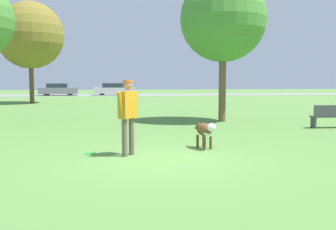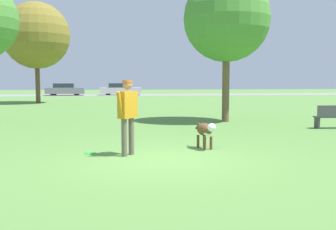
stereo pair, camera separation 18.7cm
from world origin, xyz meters
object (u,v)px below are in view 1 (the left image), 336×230
object	(u,v)px
parked_car_silver	(114,89)
park_bench	(331,116)
frisbee	(90,153)
tree_near_right	(223,19)
person	(128,111)
parked_car_grey	(58,90)
dog	(205,130)
tree_far_left	(30,35)

from	to	relation	value
parked_car_silver	park_bench	size ratio (longest dim) A/B	3.25
frisbee	tree_near_right	distance (m)	9.26
frisbee	park_bench	distance (m)	9.19
frisbee	park_bench	size ratio (longest dim) A/B	0.19
person	parked_car_grey	xyz separation A→B (m)	(-6.36, 35.42, -0.39)
tree_near_right	park_bench	distance (m)	5.69
park_bench	person	bearing A→B (deg)	32.17
frisbee	parked_car_grey	bearing A→B (deg)	98.86
person	dog	xyz separation A→B (m)	(1.96, 0.63, -0.57)
person	dog	bearing A→B (deg)	-31.73
tree_far_left	parked_car_grey	world-z (taller)	tree_far_left
park_bench	tree_near_right	bearing A→B (deg)	-36.35
person	dog	world-z (taller)	person
frisbee	tree_near_right	size ratio (longest dim) A/B	0.05
frisbee	tree_near_right	bearing A→B (deg)	52.26
tree_far_left	frisbee	bearing A→B (deg)	-75.33
tree_far_left	park_bench	size ratio (longest dim) A/B	5.20
tree_near_right	park_bench	xyz separation A→B (m)	(3.30, -2.70, -3.77)
dog	tree_far_left	size ratio (longest dim) A/B	0.13
tree_far_left	tree_near_right	world-z (taller)	tree_far_left
person	tree_near_right	bearing A→B (deg)	9.26
tree_far_left	park_bench	distance (m)	22.13
dog	frisbee	xyz separation A→B (m)	(-2.86, -0.28, -0.46)
frisbee	tree_far_left	world-z (taller)	tree_far_left
person	park_bench	xyz separation A→B (m)	(7.46, 4.18, -0.59)
frisbee	tree_near_right	world-z (taller)	tree_near_right
person	parked_car_silver	world-z (taller)	person
tree_near_right	parked_car_grey	size ratio (longest dim) A/B	1.42
frisbee	park_bench	world-z (taller)	park_bench
park_bench	frisbee	bearing A→B (deg)	27.52
parked_car_silver	tree_near_right	bearing A→B (deg)	-82.34
tree_near_right	parked_car_silver	distance (m)	29.48
person	frisbee	xyz separation A→B (m)	(-0.89, 0.35, -1.04)
frisbee	parked_car_grey	world-z (taller)	parked_car_grey
dog	frisbee	world-z (taller)	dog
parked_car_silver	parked_car_grey	bearing A→B (deg)	-177.42
person	tree_far_left	distance (m)	22.20
parked_car_silver	dog	bearing A→B (deg)	-87.41
tree_far_left	parked_car_silver	world-z (taller)	tree_far_left
park_bench	parked_car_silver	bearing A→B (deg)	-73.31
tree_near_right	parked_car_silver	bearing A→B (deg)	98.75
parked_car_silver	person	bearing A→B (deg)	-90.61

